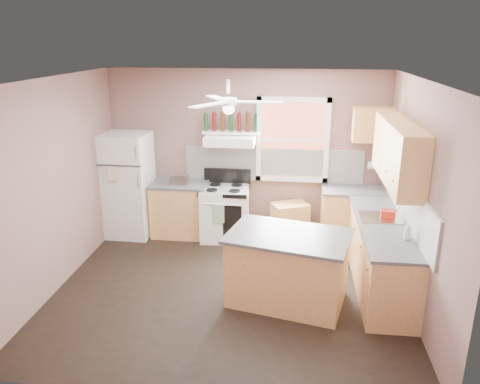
# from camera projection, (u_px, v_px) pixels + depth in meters

# --- Properties ---
(floor) EXTENTS (4.50, 4.50, 0.00)m
(floor) POSITION_uv_depth(u_px,v_px,m) (230.00, 288.00, 6.18)
(floor) COLOR black
(floor) RESTS_ON ground
(ceiling) EXTENTS (4.50, 4.50, 0.00)m
(ceiling) POSITION_uv_depth(u_px,v_px,m) (228.00, 79.00, 5.33)
(ceiling) COLOR white
(ceiling) RESTS_ON ground
(wall_back) EXTENTS (4.50, 0.05, 2.70)m
(wall_back) POSITION_uv_depth(u_px,v_px,m) (246.00, 153.00, 7.67)
(wall_back) COLOR #745650
(wall_back) RESTS_ON ground
(wall_right) EXTENTS (0.05, 4.00, 2.70)m
(wall_right) POSITION_uv_depth(u_px,v_px,m) (420.00, 199.00, 5.50)
(wall_right) COLOR #745650
(wall_right) RESTS_ON ground
(wall_left) EXTENTS (0.05, 4.00, 2.70)m
(wall_left) POSITION_uv_depth(u_px,v_px,m) (54.00, 185.00, 6.01)
(wall_left) COLOR #745650
(wall_left) RESTS_ON ground
(backsplash_back) EXTENTS (2.90, 0.03, 0.55)m
(backsplash_back) POSITION_uv_depth(u_px,v_px,m) (273.00, 165.00, 7.63)
(backsplash_back) COLOR white
(backsplash_back) RESTS_ON wall_back
(backsplash_right) EXTENTS (0.03, 2.60, 0.55)m
(backsplash_right) POSITION_uv_depth(u_px,v_px,m) (409.00, 204.00, 5.85)
(backsplash_right) COLOR white
(backsplash_right) RESTS_ON wall_right
(window_view) EXTENTS (1.00, 0.02, 1.20)m
(window_view) POSITION_uv_depth(u_px,v_px,m) (293.00, 140.00, 7.46)
(window_view) COLOR brown
(window_view) RESTS_ON wall_back
(window_frame) EXTENTS (1.16, 0.07, 1.36)m
(window_frame) POSITION_uv_depth(u_px,v_px,m) (293.00, 140.00, 7.44)
(window_frame) COLOR white
(window_frame) RESTS_ON wall_back
(refrigerator) EXTENTS (0.74, 0.73, 1.71)m
(refrigerator) POSITION_uv_depth(u_px,v_px,m) (128.00, 185.00, 7.66)
(refrigerator) COLOR white
(refrigerator) RESTS_ON floor
(base_cabinet_left) EXTENTS (0.90, 0.60, 0.86)m
(base_cabinet_left) POSITION_uv_depth(u_px,v_px,m) (181.00, 210.00, 7.77)
(base_cabinet_left) COLOR #C27F50
(base_cabinet_left) RESTS_ON floor
(counter_left) EXTENTS (0.92, 0.62, 0.04)m
(counter_left) POSITION_uv_depth(u_px,v_px,m) (180.00, 184.00, 7.63)
(counter_left) COLOR #48484A
(counter_left) RESTS_ON base_cabinet_left
(toaster) EXTENTS (0.28, 0.17, 0.18)m
(toaster) POSITION_uv_depth(u_px,v_px,m) (180.00, 180.00, 7.47)
(toaster) COLOR silver
(toaster) RESTS_ON counter_left
(stove) EXTENTS (0.82, 0.70, 0.86)m
(stove) POSITION_uv_depth(u_px,v_px,m) (225.00, 213.00, 7.62)
(stove) COLOR white
(stove) RESTS_ON floor
(range_hood) EXTENTS (0.78, 0.50, 0.14)m
(range_hood) POSITION_uv_depth(u_px,v_px,m) (230.00, 140.00, 7.35)
(range_hood) COLOR white
(range_hood) RESTS_ON wall_back
(bottle_shelf) EXTENTS (0.90, 0.26, 0.03)m
(bottle_shelf) POSITION_uv_depth(u_px,v_px,m) (231.00, 132.00, 7.43)
(bottle_shelf) COLOR white
(bottle_shelf) RESTS_ON range_hood
(cart) EXTENTS (0.67, 0.57, 0.56)m
(cart) POSITION_uv_depth(u_px,v_px,m) (290.00, 222.00, 7.66)
(cart) COLOR #C27F50
(cart) RESTS_ON floor
(base_cabinet_corner) EXTENTS (1.00, 0.60, 0.86)m
(base_cabinet_corner) POSITION_uv_depth(u_px,v_px,m) (353.00, 217.00, 7.46)
(base_cabinet_corner) COLOR #C27F50
(base_cabinet_corner) RESTS_ON floor
(base_cabinet_right) EXTENTS (0.60, 2.20, 0.86)m
(base_cabinet_right) POSITION_uv_depth(u_px,v_px,m) (380.00, 257.00, 6.11)
(base_cabinet_right) COLOR #C27F50
(base_cabinet_right) RESTS_ON floor
(counter_corner) EXTENTS (1.02, 0.62, 0.04)m
(counter_corner) POSITION_uv_depth(u_px,v_px,m) (355.00, 190.00, 7.31)
(counter_corner) COLOR #48484A
(counter_corner) RESTS_ON base_cabinet_corner
(counter_right) EXTENTS (0.62, 2.22, 0.04)m
(counter_right) POSITION_uv_depth(u_px,v_px,m) (383.00, 225.00, 5.97)
(counter_right) COLOR #48484A
(counter_right) RESTS_ON base_cabinet_right
(sink) EXTENTS (0.55, 0.45, 0.03)m
(sink) POSITION_uv_depth(u_px,v_px,m) (380.00, 218.00, 6.16)
(sink) COLOR silver
(sink) RESTS_ON counter_right
(faucet) EXTENTS (0.03, 0.03, 0.14)m
(faucet) POSITION_uv_depth(u_px,v_px,m) (393.00, 213.00, 6.12)
(faucet) COLOR silver
(faucet) RESTS_ON sink
(upper_cabinet_right) EXTENTS (0.33, 1.80, 0.76)m
(upper_cabinet_right) POSITION_uv_depth(u_px,v_px,m) (398.00, 153.00, 5.86)
(upper_cabinet_right) COLOR #C27F50
(upper_cabinet_right) RESTS_ON wall_right
(upper_cabinet_corner) EXTENTS (0.60, 0.33, 0.52)m
(upper_cabinet_corner) POSITION_uv_depth(u_px,v_px,m) (373.00, 124.00, 7.09)
(upper_cabinet_corner) COLOR #C27F50
(upper_cabinet_corner) RESTS_ON wall_back
(paper_towel) EXTENTS (0.26, 0.12, 0.12)m
(paper_towel) POSITION_uv_depth(u_px,v_px,m) (377.00, 166.00, 7.31)
(paper_towel) COLOR white
(paper_towel) RESTS_ON wall_back
(island) EXTENTS (1.53, 1.16, 0.86)m
(island) POSITION_uv_depth(u_px,v_px,m) (287.00, 269.00, 5.78)
(island) COLOR #C27F50
(island) RESTS_ON floor
(island_top) EXTENTS (1.62, 1.25, 0.04)m
(island_top) POSITION_uv_depth(u_px,v_px,m) (289.00, 236.00, 5.63)
(island_top) COLOR #48484A
(island_top) RESTS_ON island
(ceiling_fan_hub) EXTENTS (0.20, 0.20, 0.08)m
(ceiling_fan_hub) POSITION_uv_depth(u_px,v_px,m) (228.00, 102.00, 5.41)
(ceiling_fan_hub) COLOR white
(ceiling_fan_hub) RESTS_ON ceiling
(soap_bottle) EXTENTS (0.10, 0.10, 0.22)m
(soap_bottle) POSITION_uv_depth(u_px,v_px,m) (408.00, 231.00, 5.46)
(soap_bottle) COLOR silver
(soap_bottle) RESTS_ON counter_right
(red_caddy) EXTENTS (0.19, 0.14, 0.10)m
(red_caddy) POSITION_uv_depth(u_px,v_px,m) (388.00, 214.00, 6.13)
(red_caddy) COLOR red
(red_caddy) RESTS_ON counter_right
(wine_bottles) EXTENTS (0.86, 0.06, 0.31)m
(wine_bottles) POSITION_uv_depth(u_px,v_px,m) (231.00, 122.00, 7.38)
(wine_bottles) COLOR #143819
(wine_bottles) RESTS_ON bottle_shelf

